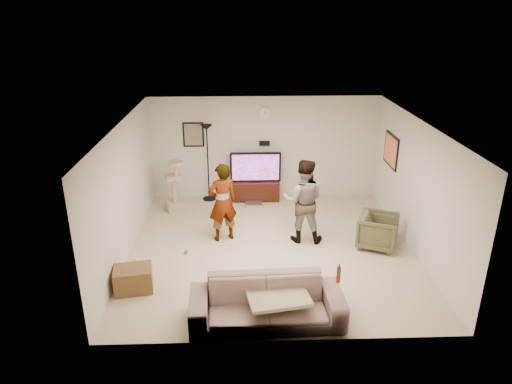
{
  "coord_description": "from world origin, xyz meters",
  "views": [
    {
      "loc": [
        -0.59,
        -8.08,
        4.42
      ],
      "look_at": [
        -0.29,
        0.2,
        1.11
      ],
      "focal_mm": 32.5,
      "sensor_mm": 36.0,
      "label": 1
    }
  ],
  "objects_px": {
    "person_left": "(222,202)",
    "person_right": "(303,201)",
    "sofa": "(267,303)",
    "tv_stand": "(255,190)",
    "armchair": "(378,231)",
    "tv": "(255,167)",
    "cat_tree": "(174,186)",
    "beer_bottle": "(339,275)",
    "floor_lamp": "(208,163)",
    "side_table": "(133,279)"
  },
  "relations": [
    {
      "from": "tv",
      "to": "floor_lamp",
      "type": "xyz_separation_m",
      "value": [
        -1.14,
        0.04,
        0.09
      ]
    },
    {
      "from": "tv_stand",
      "to": "sofa",
      "type": "relative_size",
      "value": 0.51
    },
    {
      "from": "person_left",
      "to": "armchair",
      "type": "bearing_deg",
      "value": 151.39
    },
    {
      "from": "floor_lamp",
      "to": "beer_bottle",
      "type": "distance_m",
      "value": 5.33
    },
    {
      "from": "tv_stand",
      "to": "sofa",
      "type": "bearing_deg",
      "value": -90.0
    },
    {
      "from": "tv",
      "to": "cat_tree",
      "type": "bearing_deg",
      "value": -163.06
    },
    {
      "from": "beer_bottle",
      "to": "armchair",
      "type": "bearing_deg",
      "value": 60.83
    },
    {
      "from": "cat_tree",
      "to": "person_left",
      "type": "xyz_separation_m",
      "value": [
        1.17,
        -1.51,
        0.21
      ]
    },
    {
      "from": "tv_stand",
      "to": "side_table",
      "type": "bearing_deg",
      "value": -119.26
    },
    {
      "from": "person_left",
      "to": "armchair",
      "type": "distance_m",
      "value": 3.12
    },
    {
      "from": "sofa",
      "to": "beer_bottle",
      "type": "xyz_separation_m",
      "value": [
        1.05,
        0.0,
        0.46
      ]
    },
    {
      "from": "side_table",
      "to": "tv_stand",
      "type": "bearing_deg",
      "value": 60.74
    },
    {
      "from": "tv",
      "to": "armchair",
      "type": "height_order",
      "value": "tv"
    },
    {
      "from": "person_left",
      "to": "beer_bottle",
      "type": "bearing_deg",
      "value": 102.68
    },
    {
      "from": "tv_stand",
      "to": "armchair",
      "type": "xyz_separation_m",
      "value": [
        2.33,
        -2.52,
        0.1
      ]
    },
    {
      "from": "tv",
      "to": "person_right",
      "type": "relative_size",
      "value": 0.71
    },
    {
      "from": "floor_lamp",
      "to": "person_right",
      "type": "distance_m",
      "value": 3.0
    },
    {
      "from": "sofa",
      "to": "tv_stand",
      "type": "bearing_deg",
      "value": 87.62
    },
    {
      "from": "cat_tree",
      "to": "floor_lamp",
      "type": "bearing_deg",
      "value": 39.5
    },
    {
      "from": "tv",
      "to": "person_right",
      "type": "bearing_deg",
      "value": -68.18
    },
    {
      "from": "cat_tree",
      "to": "person_right",
      "type": "height_order",
      "value": "person_right"
    },
    {
      "from": "armchair",
      "to": "side_table",
      "type": "xyz_separation_m",
      "value": [
        -4.5,
        -1.36,
        -0.13
      ]
    },
    {
      "from": "armchair",
      "to": "floor_lamp",
      "type": "bearing_deg",
      "value": 77.32
    },
    {
      "from": "armchair",
      "to": "side_table",
      "type": "height_order",
      "value": "armchair"
    },
    {
      "from": "armchair",
      "to": "person_left",
      "type": "bearing_deg",
      "value": 105.79
    },
    {
      "from": "tv_stand",
      "to": "armchair",
      "type": "distance_m",
      "value": 3.43
    },
    {
      "from": "cat_tree",
      "to": "person_right",
      "type": "distance_m",
      "value": 3.21
    },
    {
      "from": "person_right",
      "to": "beer_bottle",
      "type": "bearing_deg",
      "value": 101.81
    },
    {
      "from": "tv_stand",
      "to": "beer_bottle",
      "type": "bearing_deg",
      "value": -77.67
    },
    {
      "from": "tv",
      "to": "beer_bottle",
      "type": "distance_m",
      "value": 4.92
    },
    {
      "from": "person_left",
      "to": "person_right",
      "type": "bearing_deg",
      "value": 156.35
    },
    {
      "from": "person_right",
      "to": "beer_bottle",
      "type": "distance_m",
      "value": 2.64
    },
    {
      "from": "tv_stand",
      "to": "person_right",
      "type": "height_order",
      "value": "person_right"
    },
    {
      "from": "tv_stand",
      "to": "tv",
      "type": "height_order",
      "value": "tv"
    },
    {
      "from": "tv_stand",
      "to": "sofa",
      "type": "height_order",
      "value": "sofa"
    },
    {
      "from": "tv",
      "to": "cat_tree",
      "type": "height_order",
      "value": "cat_tree"
    },
    {
      "from": "person_right",
      "to": "sofa",
      "type": "relative_size",
      "value": 0.75
    },
    {
      "from": "tv",
      "to": "tv_stand",
      "type": "bearing_deg",
      "value": 0.0
    },
    {
      "from": "tv",
      "to": "sofa",
      "type": "bearing_deg",
      "value": -90.0
    },
    {
      "from": "cat_tree",
      "to": "armchair",
      "type": "xyz_separation_m",
      "value": [
        4.23,
        -1.94,
        -0.27
      ]
    },
    {
      "from": "sofa",
      "to": "beer_bottle",
      "type": "distance_m",
      "value": 1.15
    },
    {
      "from": "tv",
      "to": "armchair",
      "type": "relative_size",
      "value": 1.65
    },
    {
      "from": "cat_tree",
      "to": "sofa",
      "type": "height_order",
      "value": "cat_tree"
    },
    {
      "from": "sofa",
      "to": "armchair",
      "type": "bearing_deg",
      "value": 42.1
    },
    {
      "from": "sofa",
      "to": "person_left",
      "type": "bearing_deg",
      "value": 102.69
    },
    {
      "from": "cat_tree",
      "to": "side_table",
      "type": "relative_size",
      "value": 1.95
    },
    {
      "from": "cat_tree",
      "to": "person_left",
      "type": "height_order",
      "value": "person_left"
    },
    {
      "from": "sofa",
      "to": "armchair",
      "type": "distance_m",
      "value": 3.26
    },
    {
      "from": "floor_lamp",
      "to": "sofa",
      "type": "height_order",
      "value": "floor_lamp"
    },
    {
      "from": "floor_lamp",
      "to": "side_table",
      "type": "bearing_deg",
      "value": -104.7
    }
  ]
}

